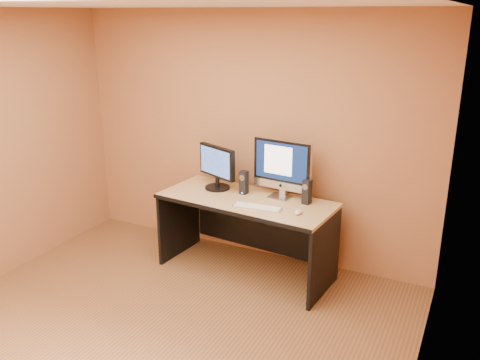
% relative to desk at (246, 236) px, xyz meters
% --- Properties ---
extents(floor, '(4.00, 4.00, 0.00)m').
position_rel_desk_xyz_m(floor, '(-0.20, -1.50, -0.40)').
color(floor, brown).
rests_on(floor, ground).
extents(walls, '(4.00, 4.00, 2.60)m').
position_rel_desk_xyz_m(walls, '(-0.20, -1.50, 0.90)').
color(walls, '#9A683E').
rests_on(walls, ground).
extents(ceiling, '(4.00, 4.00, 0.00)m').
position_rel_desk_xyz_m(ceiling, '(-0.20, -1.50, 2.20)').
color(ceiling, white).
rests_on(ceiling, walls).
extents(desk, '(1.79, 0.91, 0.80)m').
position_rel_desk_xyz_m(desk, '(0.00, 0.00, 0.00)').
color(desk, tan).
rests_on(desk, ground).
extents(imac, '(0.64, 0.29, 0.60)m').
position_rel_desk_xyz_m(imac, '(0.28, 0.18, 0.70)').
color(imac, '#B5B4B9').
rests_on(imac, desk).
extents(second_monitor, '(0.58, 0.44, 0.45)m').
position_rel_desk_xyz_m(second_monitor, '(-0.40, 0.15, 0.63)').
color(second_monitor, black).
rests_on(second_monitor, desk).
extents(speaker_left, '(0.08, 0.08, 0.24)m').
position_rel_desk_xyz_m(speaker_left, '(-0.09, 0.13, 0.52)').
color(speaker_left, black).
rests_on(speaker_left, desk).
extents(speaker_right, '(0.09, 0.09, 0.24)m').
position_rel_desk_xyz_m(speaker_right, '(0.58, 0.14, 0.52)').
color(speaker_right, black).
rests_on(speaker_right, desk).
extents(keyboard, '(0.48, 0.17, 0.02)m').
position_rel_desk_xyz_m(keyboard, '(0.20, -0.18, 0.41)').
color(keyboard, silver).
rests_on(keyboard, desk).
extents(mouse, '(0.07, 0.12, 0.04)m').
position_rel_desk_xyz_m(mouse, '(0.60, -0.14, 0.42)').
color(mouse, silver).
rests_on(mouse, desk).
extents(cable_a, '(0.06, 0.24, 0.01)m').
position_rel_desk_xyz_m(cable_a, '(0.33, 0.25, 0.40)').
color(cable_a, black).
rests_on(cable_a, desk).
extents(cable_b, '(0.10, 0.18, 0.01)m').
position_rel_desk_xyz_m(cable_b, '(0.24, 0.27, 0.40)').
color(cable_b, black).
rests_on(cable_b, desk).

